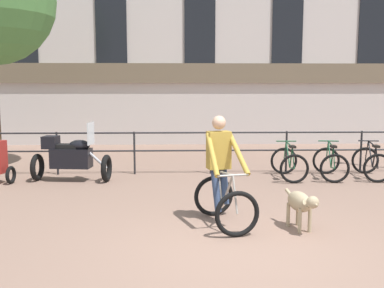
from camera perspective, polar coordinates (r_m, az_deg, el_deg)
The scene contains 9 objects.
ground_plane at distance 6.16m, azimuth 6.10°, elevation -13.26°, with size 60.00×60.00×0.00m, color #846656.
canal_railing at distance 11.03m, azimuth 2.41°, elevation -0.16°, with size 15.05×0.05×1.05m.
building_facade at distance 16.94m, azimuth 0.95°, elevation 16.94°, with size 18.00×0.72×9.95m.
cyclist_with_bike at distance 7.08m, azimuth 3.82°, elevation -4.06°, with size 0.93×1.29×1.70m.
dog at distance 6.99m, azimuth 13.68°, elevation -7.29°, with size 0.39×0.92×0.60m.
parked_motorcycle at distance 10.55m, azimuth -15.16°, elevation -1.58°, with size 1.79×0.81×1.35m.
parked_bicycle_near_lamp at distance 10.73m, azimuth 12.21°, elevation -2.43°, with size 0.68×1.12×0.86m.
parked_bicycle_mid_left at distance 11.01m, azimuth 17.15°, elevation -2.35°, with size 0.82×1.19×0.86m.
parked_bicycle_mid_right at distance 11.37m, azimuth 21.83°, elevation -2.25°, with size 0.81×1.19×0.86m.
Camera 1 is at (-0.83, -5.70, 2.18)m, focal length 42.00 mm.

